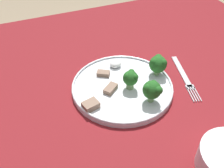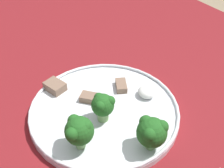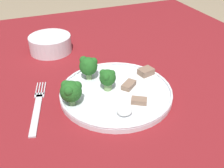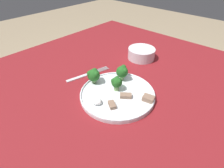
% 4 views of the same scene
% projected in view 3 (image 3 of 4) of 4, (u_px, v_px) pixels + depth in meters
% --- Properties ---
extents(table, '(1.24, 1.19, 0.73)m').
position_uv_depth(table, '(100.00, 105.00, 0.75)').
color(table, maroon).
rests_on(table, ground_plane).
extents(dinner_plate, '(0.28, 0.28, 0.02)m').
position_uv_depth(dinner_plate, '(116.00, 92.00, 0.64)').
color(dinner_plate, white).
rests_on(dinner_plate, table).
extents(fork, '(0.07, 0.20, 0.00)m').
position_uv_depth(fork, '(38.00, 107.00, 0.61)').
color(fork, silver).
rests_on(fork, table).
extents(cream_bowl, '(0.13, 0.13, 0.05)m').
position_uv_depth(cream_bowl, '(50.00, 44.00, 0.84)').
color(cream_bowl, silver).
rests_on(cream_bowl, table).
extents(broccoli_floret_near_rim_left, '(0.05, 0.05, 0.06)m').
position_uv_depth(broccoli_floret_near_rim_left, '(71.00, 91.00, 0.58)').
color(broccoli_floret_near_rim_left, '#7FA866').
rests_on(broccoli_floret_near_rim_left, dinner_plate).
extents(broccoli_floret_center_left, '(0.04, 0.04, 0.05)m').
position_uv_depth(broccoli_floret_center_left, '(107.00, 78.00, 0.63)').
color(broccoli_floret_center_left, '#7FA866').
rests_on(broccoli_floret_center_left, dinner_plate).
extents(broccoli_floret_back_left, '(0.05, 0.05, 0.06)m').
position_uv_depth(broccoli_floret_back_left, '(88.00, 65.00, 0.67)').
color(broccoli_floret_back_left, '#7FA866').
rests_on(broccoli_floret_back_left, dinner_plate).
extents(meat_slice_front_slice, '(0.04, 0.04, 0.02)m').
position_uv_depth(meat_slice_front_slice, '(146.00, 72.00, 0.70)').
color(meat_slice_front_slice, '#846651').
rests_on(meat_slice_front_slice, dinner_plate).
extents(meat_slice_middle_slice, '(0.05, 0.04, 0.01)m').
position_uv_depth(meat_slice_middle_slice, '(129.00, 85.00, 0.65)').
color(meat_slice_middle_slice, '#846651').
rests_on(meat_slice_middle_slice, dinner_plate).
extents(meat_slice_rear_slice, '(0.04, 0.04, 0.01)m').
position_uv_depth(meat_slice_rear_slice, '(139.00, 101.00, 0.60)').
color(meat_slice_rear_slice, '#846651').
rests_on(meat_slice_rear_slice, dinner_plate).
extents(sauce_dollop, '(0.03, 0.03, 0.02)m').
position_uv_depth(sauce_dollop, '(125.00, 111.00, 0.56)').
color(sauce_dollop, white).
rests_on(sauce_dollop, dinner_plate).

